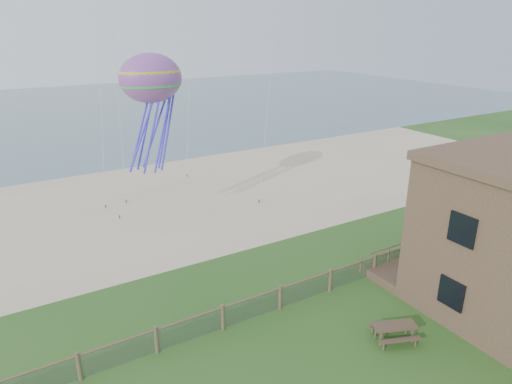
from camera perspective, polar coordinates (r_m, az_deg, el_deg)
sand_beach at (r=35.16m, az=-11.57°, el=-1.25°), size 72.00×20.00×0.02m
ocean at (r=76.91m, az=-22.89°, el=9.17°), size 160.00×68.00×0.02m
chainlink_fence at (r=21.94m, az=3.02°, el=-13.15°), size 36.20×0.20×1.25m
motel_deck at (r=29.95m, az=25.49°, el=-6.29°), size 15.00×2.00×0.50m
picnic_table at (r=20.98m, az=16.88°, el=-16.43°), size 2.19×1.93×0.77m
octopus_kite at (r=28.56m, az=-12.72°, el=9.83°), size 4.40×3.86×7.54m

